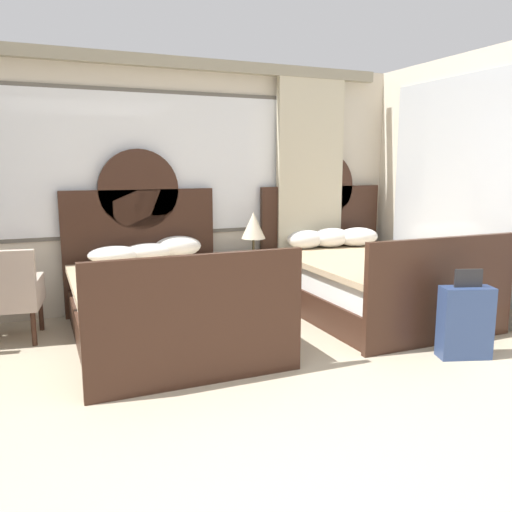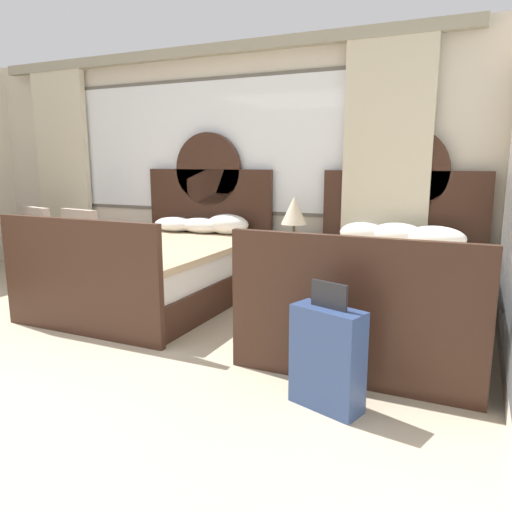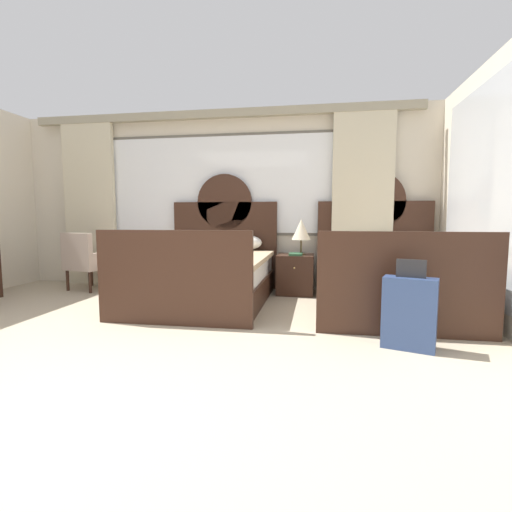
{
  "view_description": "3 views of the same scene",
  "coord_description": "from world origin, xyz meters",
  "views": [
    {
      "loc": [
        -0.91,
        -1.83,
        1.58
      ],
      "look_at": [
        0.78,
        2.14,
        0.81
      ],
      "focal_mm": 36.4,
      "sensor_mm": 36.0,
      "label": 1
    },
    {
      "loc": [
        2.97,
        -1.27,
        1.4
      ],
      "look_at": [
        1.29,
        2.43,
        0.61
      ],
      "focal_mm": 33.85,
      "sensor_mm": 36.0,
      "label": 2
    },
    {
      "loc": [
        1.51,
        -1.94,
        1.09
      ],
      "look_at": [
        0.87,
        1.97,
        0.68
      ],
      "focal_mm": 26.41,
      "sensor_mm": 36.0,
      "label": 3
    }
  ],
  "objects": [
    {
      "name": "armchair_by_window_left",
      "position": [
        -1.2,
        3.14,
        0.46
      ],
      "size": [
        0.62,
        0.62,
        0.86
      ],
      "color": "#B29E8E",
      "rests_on": "ground_plane"
    },
    {
      "name": "nightstand_between_beds",
      "position": [
        1.21,
        3.38,
        0.28
      ],
      "size": [
        0.51,
        0.53,
        0.56
      ],
      "color": "#382116",
      "rests_on": "ground_plane"
    },
    {
      "name": "book_on_nightstand",
      "position": [
        1.22,
        3.28,
        0.57
      ],
      "size": [
        0.18,
        0.26,
        0.03
      ],
      "color": "#285133",
      "rests_on": "nightstand_between_beds"
    },
    {
      "name": "wall_back_window",
      "position": [
        0.0,
        3.78,
        1.41
      ],
      "size": [
        6.43,
        0.22,
        2.7
      ],
      "color": "beige",
      "rests_on": "ground_plane"
    },
    {
      "name": "table_lamp_on_nightstand",
      "position": [
        1.28,
        3.4,
        0.91
      ],
      "size": [
        0.27,
        0.27,
        0.5
      ],
      "color": "brown",
      "rests_on": "nightstand_between_beds"
    },
    {
      "name": "suitcase_on_floor",
      "position": [
        2.27,
        1.26,
        0.3
      ],
      "size": [
        0.45,
        0.3,
        0.75
      ],
      "color": "navy",
      "rests_on": "ground_plane"
    },
    {
      "name": "bed_near_window",
      "position": [
        0.1,
        2.71,
        0.36
      ],
      "size": [
        1.61,
        2.18,
        1.74
      ],
      "color": "#382116",
      "rests_on": "ground_plane"
    },
    {
      "name": "bed_near_mirror",
      "position": [
        2.32,
        2.72,
        0.36
      ],
      "size": [
        1.61,
        2.18,
        1.74
      ],
      "color": "#382116",
      "rests_on": "ground_plane"
    }
  ]
}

